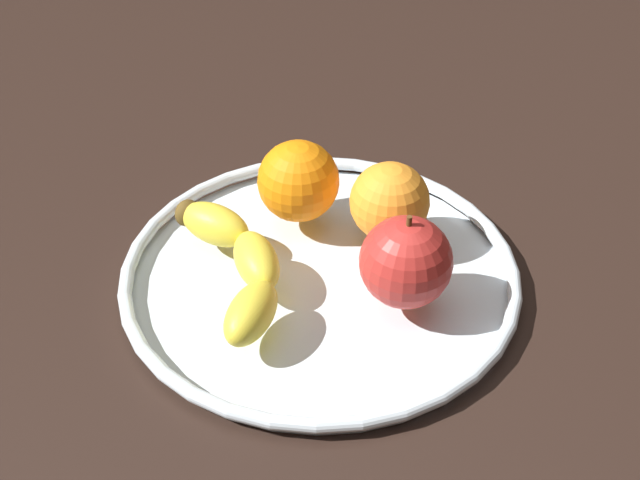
{
  "coord_description": "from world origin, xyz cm",
  "views": [
    {
      "loc": [
        -53.23,
        21.09,
        51.97
      ],
      "look_at": [
        0.0,
        0.0,
        4.8
      ],
      "focal_mm": 50.42,
      "sensor_mm": 36.0,
      "label": 1
    }
  ],
  "objects_px": {
    "banana": "(238,262)",
    "orange_back_right": "(298,181)",
    "apple": "(406,262)",
    "fruit_bowl": "(320,275)",
    "orange_back_left": "(390,202)"
  },
  "relations": [
    {
      "from": "banana",
      "to": "orange_back_right",
      "type": "height_order",
      "value": "orange_back_right"
    },
    {
      "from": "banana",
      "to": "orange_back_right",
      "type": "relative_size",
      "value": 2.63
    },
    {
      "from": "banana",
      "to": "apple",
      "type": "distance_m",
      "value": 0.14
    },
    {
      "from": "banana",
      "to": "fruit_bowl",
      "type": "bearing_deg",
      "value": -98.04
    },
    {
      "from": "fruit_bowl",
      "to": "banana",
      "type": "bearing_deg",
      "value": 79.24
    },
    {
      "from": "fruit_bowl",
      "to": "orange_back_left",
      "type": "bearing_deg",
      "value": -74.17
    },
    {
      "from": "fruit_bowl",
      "to": "orange_back_right",
      "type": "distance_m",
      "value": 0.09
    },
    {
      "from": "apple",
      "to": "orange_back_right",
      "type": "relative_size",
      "value": 1.13
    },
    {
      "from": "apple",
      "to": "orange_back_right",
      "type": "xyz_separation_m",
      "value": [
        0.13,
        0.04,
        -0.0
      ]
    },
    {
      "from": "fruit_bowl",
      "to": "banana",
      "type": "xyz_separation_m",
      "value": [
        0.01,
        0.07,
        0.03
      ]
    },
    {
      "from": "apple",
      "to": "orange_back_left",
      "type": "height_order",
      "value": "apple"
    },
    {
      "from": "fruit_bowl",
      "to": "orange_back_right",
      "type": "height_order",
      "value": "orange_back_right"
    },
    {
      "from": "apple",
      "to": "orange_back_right",
      "type": "height_order",
      "value": "apple"
    },
    {
      "from": "fruit_bowl",
      "to": "orange_back_right",
      "type": "relative_size",
      "value": 4.64
    },
    {
      "from": "apple",
      "to": "orange_back_left",
      "type": "xyz_separation_m",
      "value": [
        0.08,
        -0.02,
        -0.0
      ]
    }
  ]
}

